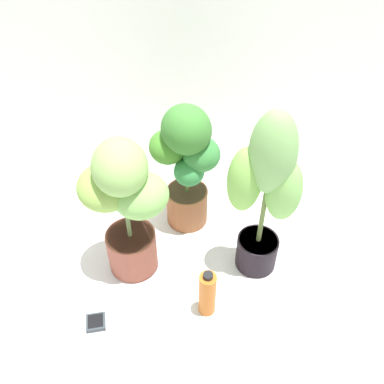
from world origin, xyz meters
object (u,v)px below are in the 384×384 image
at_px(potted_plant_front_left, 125,202).
at_px(hygrometer_box, 96,322).
at_px(potted_plant_center, 186,162).
at_px(nutrient_bottle, 207,294).
at_px(potted_plant_front_right, 265,190).

xyz_separation_m(potted_plant_front_left, hygrometer_box, (-0.14, -0.32, -0.41)).
height_order(potted_plant_center, hygrometer_box, potted_plant_center).
height_order(hygrometer_box, nutrient_bottle, nutrient_bottle).
xyz_separation_m(potted_plant_front_right, hygrometer_box, (-0.71, -0.31, -0.47)).
distance_m(potted_plant_front_right, potted_plant_center, 0.44).
relative_size(potted_plant_front_left, nutrient_bottle, 2.79).
xyz_separation_m(hygrometer_box, nutrient_bottle, (0.48, 0.06, 0.11)).
xyz_separation_m(potted_plant_center, potted_plant_front_left, (-0.26, -0.29, 0.03)).
bearing_deg(hygrometer_box, potted_plant_front_left, 57.93).
distance_m(hygrometer_box, nutrient_bottle, 0.49).
xyz_separation_m(potted_plant_center, nutrient_bottle, (0.08, -0.54, -0.27)).
height_order(potted_plant_front_right, potted_plant_center, potted_plant_front_right).
height_order(potted_plant_front_left, nutrient_bottle, potted_plant_front_left).
bearing_deg(hygrometer_box, potted_plant_center, 48.11).
bearing_deg(nutrient_bottle, potted_plant_center, 98.08).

